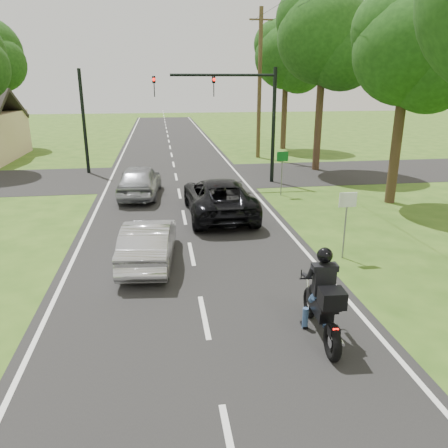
{
  "coord_description": "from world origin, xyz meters",
  "views": [
    {
      "loc": [
        -0.86,
        -9.09,
        5.32
      ],
      "look_at": [
        0.92,
        3.0,
        1.3
      ],
      "focal_mm": 35.0,
      "sensor_mm": 36.0,
      "label": 1
    }
  ],
  "objects": [
    {
      "name": "ground",
      "position": [
        0.0,
        0.0,
        0.0
      ],
      "size": [
        140.0,
        140.0,
        0.0
      ],
      "primitive_type": "plane",
      "color": "#305317",
      "rests_on": "ground"
    },
    {
      "name": "road",
      "position": [
        0.0,
        10.0,
        0.01
      ],
      "size": [
        8.0,
        100.0,
        0.01
      ],
      "primitive_type": "cube",
      "color": "black",
      "rests_on": "ground"
    },
    {
      "name": "cross_road",
      "position": [
        0.0,
        16.0,
        0.01
      ],
      "size": [
        60.0,
        7.0,
        0.01
      ],
      "primitive_type": "cube",
      "color": "black",
      "rests_on": "ground"
    },
    {
      "name": "motorcycle_rider",
      "position": [
        2.42,
        -1.22,
        0.82
      ],
      "size": [
        0.68,
        2.42,
        2.08
      ],
      "rotation": [
        0.0,
        0.0,
        -0.06
      ],
      "color": "black",
      "rests_on": "ground"
    },
    {
      "name": "dark_suv",
      "position": [
        1.44,
        8.13,
        0.78
      ],
      "size": [
        2.67,
        5.59,
        1.54
      ],
      "primitive_type": "imported",
      "rotation": [
        0.0,
        0.0,
        3.16
      ],
      "color": "black",
      "rests_on": "road"
    },
    {
      "name": "silver_sedan",
      "position": [
        -1.32,
        3.48,
        0.68
      ],
      "size": [
        1.79,
        4.15,
        1.33
      ],
      "primitive_type": "imported",
      "rotation": [
        0.0,
        0.0,
        3.04
      ],
      "color": "silver",
      "rests_on": "road"
    },
    {
      "name": "silver_suv",
      "position": [
        -1.88,
        11.76,
        0.78
      ],
      "size": [
        2.2,
        4.64,
        1.53
      ],
      "primitive_type": "imported",
      "rotation": [
        0.0,
        0.0,
        3.05
      ],
      "color": "#9A9CA1",
      "rests_on": "road"
    },
    {
      "name": "traffic_signal",
      "position": [
        3.34,
        14.0,
        4.14
      ],
      "size": [
        6.38,
        0.44,
        6.0
      ],
      "color": "black",
      "rests_on": "ground"
    },
    {
      "name": "signal_pole_far",
      "position": [
        -5.2,
        18.0,
        3.0
      ],
      "size": [
        0.2,
        0.2,
        6.0
      ],
      "primitive_type": "cylinder",
      "color": "black",
      "rests_on": "ground"
    },
    {
      "name": "utility_pole_far",
      "position": [
        6.2,
        22.0,
        5.08
      ],
      "size": [
        1.6,
        0.28,
        10.0
      ],
      "color": "brown",
      "rests_on": "ground"
    },
    {
      "name": "sign_white",
      "position": [
        4.7,
        2.98,
        1.6
      ],
      "size": [
        0.55,
        0.07,
        2.12
      ],
      "color": "slate",
      "rests_on": "ground"
    },
    {
      "name": "sign_green",
      "position": [
        4.9,
        10.98,
        1.6
      ],
      "size": [
        0.55,
        0.07,
        2.12
      ],
      "color": "slate",
      "rests_on": "ground"
    },
    {
      "name": "tree_row_c",
      "position": [
        9.75,
        8.8,
        6.23
      ],
      "size": [
        4.8,
        4.65,
        8.76
      ],
      "color": "#332316",
      "rests_on": "ground"
    },
    {
      "name": "tree_row_d",
      "position": [
        9.1,
        16.76,
        7.43
      ],
      "size": [
        5.76,
        5.58,
        10.45
      ],
      "color": "#332316",
      "rests_on": "ground"
    },
    {
      "name": "tree_row_e",
      "position": [
        9.48,
        25.78,
        6.83
      ],
      "size": [
        5.28,
        5.12,
        9.61
      ],
      "color": "#332316",
      "rests_on": "ground"
    }
  ]
}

